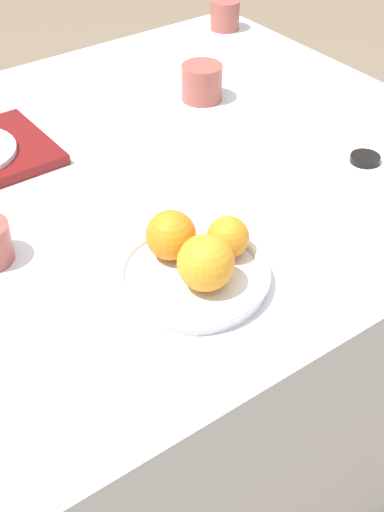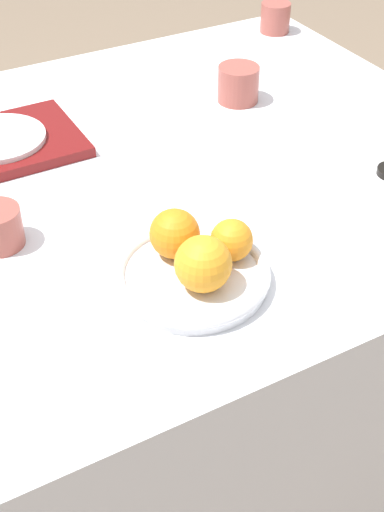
{
  "view_description": "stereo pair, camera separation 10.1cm",
  "coord_description": "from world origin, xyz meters",
  "px_view_note": "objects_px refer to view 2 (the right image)",
  "views": [
    {
      "loc": [
        -0.59,
        -0.95,
        1.4
      ],
      "look_at": [
        -0.13,
        -0.31,
        0.76
      ],
      "focal_mm": 50.0,
      "sensor_mm": 36.0,
      "label": 1
    },
    {
      "loc": [
        -0.51,
        -1.0,
        1.4
      ],
      "look_at": [
        -0.13,
        -0.31,
        0.76
      ],
      "focal_mm": 50.0,
      "sensor_mm": 36.0,
      "label": 2
    }
  ],
  "objects_px": {
    "fruit_platter": "(192,275)",
    "cup_1": "(275,18)",
    "cup_0": "(238,84)",
    "orange_1": "(232,240)",
    "orange_0": "(203,264)",
    "orange_2": "(175,234)"
  },
  "relations": [
    {
      "from": "fruit_platter",
      "to": "orange_2",
      "type": "height_order",
      "value": "orange_2"
    },
    {
      "from": "fruit_platter",
      "to": "orange_0",
      "type": "distance_m",
      "value": 0.06
    },
    {
      "from": "fruit_platter",
      "to": "cup_0",
      "type": "xyz_separation_m",
      "value": [
        0.36,
        0.46,
        0.02
      ]
    },
    {
      "from": "orange_1",
      "to": "orange_2",
      "type": "distance_m",
      "value": 0.08
    },
    {
      "from": "orange_0",
      "to": "orange_1",
      "type": "distance_m",
      "value": 0.08
    },
    {
      "from": "orange_2",
      "to": "orange_1",
      "type": "bearing_deg",
      "value": -34.29
    },
    {
      "from": "orange_1",
      "to": "cup_0",
      "type": "xyz_separation_m",
      "value": [
        0.3,
        0.46,
        -0.01
      ]
    },
    {
      "from": "orange_0",
      "to": "cup_0",
      "type": "relative_size",
      "value": 0.95
    },
    {
      "from": "cup_0",
      "to": "orange_0",
      "type": "bearing_deg",
      "value": -126.29
    },
    {
      "from": "fruit_platter",
      "to": "orange_1",
      "type": "xyz_separation_m",
      "value": [
        0.07,
        0.0,
        0.04
      ]
    },
    {
      "from": "fruit_platter",
      "to": "cup_1",
      "type": "xyz_separation_m",
      "value": [
        0.64,
        0.74,
        0.02
      ]
    },
    {
      "from": "cup_0",
      "to": "cup_1",
      "type": "bearing_deg",
      "value": 44.82
    },
    {
      "from": "orange_1",
      "to": "cup_1",
      "type": "height_order",
      "value": "orange_1"
    },
    {
      "from": "orange_1",
      "to": "cup_1",
      "type": "xyz_separation_m",
      "value": [
        0.58,
        0.74,
        -0.01
      ]
    },
    {
      "from": "fruit_platter",
      "to": "orange_1",
      "type": "bearing_deg",
      "value": 3.01
    },
    {
      "from": "orange_0",
      "to": "cup_1",
      "type": "relative_size",
      "value": 1.11
    },
    {
      "from": "orange_1",
      "to": "cup_0",
      "type": "bearing_deg",
      "value": 57.23
    },
    {
      "from": "orange_2",
      "to": "cup_0",
      "type": "xyz_separation_m",
      "value": [
        0.37,
        0.41,
        -0.02
      ]
    },
    {
      "from": "orange_1",
      "to": "cup_1",
      "type": "relative_size",
      "value": 0.87
    },
    {
      "from": "orange_2",
      "to": "cup_0",
      "type": "height_order",
      "value": "orange_2"
    },
    {
      "from": "fruit_platter",
      "to": "cup_1",
      "type": "relative_size",
      "value": 3.14
    },
    {
      "from": "orange_2",
      "to": "cup_1",
      "type": "xyz_separation_m",
      "value": [
        0.65,
        0.69,
        -0.02
      ]
    }
  ]
}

